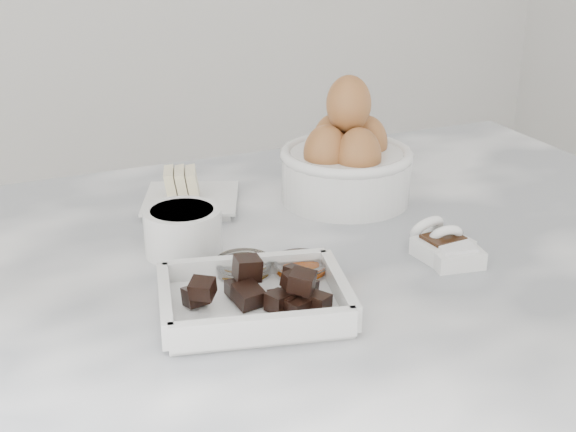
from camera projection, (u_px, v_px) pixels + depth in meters
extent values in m
cube|color=white|center=(283.00, 273.00, 0.97)|extent=(1.20, 0.80, 0.04)
cube|color=white|center=(254.00, 308.00, 0.83)|extent=(0.21, 0.17, 0.01)
cube|color=white|center=(191.00, 203.00, 1.11)|extent=(0.15, 0.15, 0.01)
cube|color=white|center=(191.00, 198.00, 1.11)|extent=(0.17, 0.17, 0.00)
cylinder|color=white|center=(183.00, 231.00, 0.96)|extent=(0.09, 0.09, 0.06)
cylinder|color=white|center=(182.00, 213.00, 0.95)|extent=(0.08, 0.08, 0.01)
cylinder|color=white|center=(346.00, 177.00, 1.12)|extent=(0.18, 0.18, 0.07)
torus|color=white|center=(347.00, 154.00, 1.11)|extent=(0.19, 0.19, 0.02)
ellipsoid|color=brown|center=(368.00, 144.00, 1.13)|extent=(0.06, 0.06, 0.08)
ellipsoid|color=brown|center=(324.00, 153.00, 1.09)|extent=(0.06, 0.06, 0.08)
ellipsoid|color=brown|center=(337.00, 141.00, 1.14)|extent=(0.06, 0.06, 0.08)
ellipsoid|color=brown|center=(355.00, 157.00, 1.07)|extent=(0.06, 0.06, 0.08)
ellipsoid|color=brown|center=(349.00, 104.00, 1.09)|extent=(0.06, 0.06, 0.08)
cylinder|color=white|center=(244.00, 272.00, 0.89)|extent=(0.06, 0.06, 0.03)
torus|color=white|center=(243.00, 262.00, 0.89)|extent=(0.07, 0.07, 0.01)
cylinder|color=#BF700D|center=(244.00, 275.00, 0.90)|extent=(0.05, 0.05, 0.01)
cylinder|color=white|center=(301.00, 271.00, 0.90)|extent=(0.06, 0.06, 0.03)
torus|color=white|center=(301.00, 262.00, 0.89)|extent=(0.07, 0.07, 0.01)
ellipsoid|color=orange|center=(301.00, 271.00, 0.90)|extent=(0.04, 0.04, 0.02)
cube|color=white|center=(442.00, 248.00, 0.96)|extent=(0.07, 0.06, 0.02)
cube|color=black|center=(443.00, 238.00, 0.95)|extent=(0.05, 0.04, 0.00)
torus|color=white|center=(427.00, 229.00, 0.98)|extent=(0.05, 0.04, 0.04)
cube|color=white|center=(455.00, 256.00, 0.94)|extent=(0.07, 0.06, 0.02)
cube|color=white|center=(456.00, 247.00, 0.93)|extent=(0.05, 0.04, 0.00)
torus|color=white|center=(445.00, 237.00, 0.96)|extent=(0.05, 0.04, 0.04)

